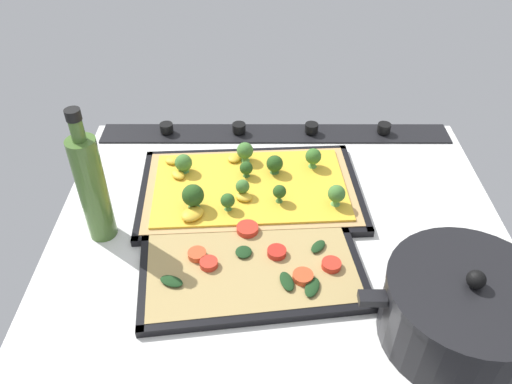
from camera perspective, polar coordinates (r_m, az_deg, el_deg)
ground_plane at (r=88.01cm, az=2.64°, el=-4.81°), size 76.91×65.28×3.00cm
stove_control_panel at (r=109.60cm, az=2.15°, el=6.68°), size 73.84×7.00×2.60cm
baking_tray_front at (r=93.69cm, az=-0.66°, el=0.03°), size 41.45×27.59×1.30cm
broccoli_pizza at (r=92.79cm, az=-0.87°, el=0.69°), size 38.92×25.06×5.96cm
baking_tray_back at (r=80.27cm, az=-0.58°, el=-8.39°), size 36.46×25.45×1.30cm
veggie_pizza_back at (r=79.80cm, az=-0.42°, el=-8.03°), size 33.78×22.77×1.90cm
cooking_pot at (r=74.13cm, az=22.13°, el=-12.20°), size 28.24×21.46×12.61cm
oil_bottle at (r=83.48cm, az=-17.85°, el=0.56°), size 4.54×4.54×23.77cm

